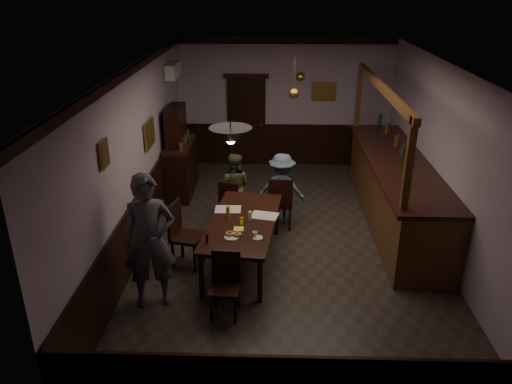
{
  "coord_description": "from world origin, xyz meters",
  "views": [
    {
      "loc": [
        -0.31,
        -7.63,
        4.25
      ],
      "look_at": [
        -0.53,
        -0.47,
        1.15
      ],
      "focal_mm": 35.0,
      "sensor_mm": 36.0,
      "label": 1
    }
  ],
  "objects_px": {
    "person_seated_right": "(282,189)",
    "coffee_cup": "(255,234)",
    "pendant_brass_far": "(300,77)",
    "soda_can": "(242,221)",
    "chair_near": "(225,281)",
    "pendant_brass_mid": "(294,93)",
    "chair_far_right": "(280,201)",
    "person_standing": "(150,242)",
    "person_seated_left": "(234,187)",
    "pendant_iron": "(231,136)",
    "sideboard": "(180,159)",
    "dining_table": "(243,224)",
    "chair_far_left": "(230,201)",
    "chair_side": "(182,232)",
    "bar_counter": "(396,190)"
  },
  "relations": [
    {
      "from": "dining_table",
      "to": "pendant_brass_mid",
      "type": "bearing_deg",
      "value": 68.46
    },
    {
      "from": "chair_near",
      "to": "sideboard",
      "type": "height_order",
      "value": "sideboard"
    },
    {
      "from": "person_seated_right",
      "to": "chair_far_right",
      "type": "bearing_deg",
      "value": 94.46
    },
    {
      "from": "chair_far_left",
      "to": "coffee_cup",
      "type": "height_order",
      "value": "chair_far_left"
    },
    {
      "from": "chair_near",
      "to": "person_standing",
      "type": "height_order",
      "value": "person_standing"
    },
    {
      "from": "person_standing",
      "to": "pendant_brass_mid",
      "type": "bearing_deg",
      "value": 43.86
    },
    {
      "from": "person_seated_right",
      "to": "coffee_cup",
      "type": "xyz_separation_m",
      "value": [
        -0.43,
        -2.02,
        0.13
      ]
    },
    {
      "from": "person_standing",
      "to": "person_seated_right",
      "type": "height_order",
      "value": "person_standing"
    },
    {
      "from": "person_seated_left",
      "to": "pendant_brass_mid",
      "type": "bearing_deg",
      "value": -146.19
    },
    {
      "from": "person_seated_right",
      "to": "pendant_brass_mid",
      "type": "height_order",
      "value": "pendant_brass_mid"
    },
    {
      "from": "sideboard",
      "to": "pendant_iron",
      "type": "distance_m",
      "value": 4.19
    },
    {
      "from": "chair_far_right",
      "to": "person_standing",
      "type": "relative_size",
      "value": 0.52
    },
    {
      "from": "chair_far_right",
      "to": "coffee_cup",
      "type": "height_order",
      "value": "chair_far_right"
    },
    {
      "from": "person_seated_left",
      "to": "soda_can",
      "type": "height_order",
      "value": "person_seated_left"
    },
    {
      "from": "chair_near",
      "to": "chair_side",
      "type": "bearing_deg",
      "value": 126.45
    },
    {
      "from": "soda_can",
      "to": "person_seated_left",
      "type": "bearing_deg",
      "value": 98.23
    },
    {
      "from": "chair_far_left",
      "to": "pendant_iron",
      "type": "relative_size",
      "value": 1.17
    },
    {
      "from": "person_standing",
      "to": "sideboard",
      "type": "distance_m",
      "value": 3.94
    },
    {
      "from": "pendant_brass_far",
      "to": "soda_can",
      "type": "bearing_deg",
      "value": -105.03
    },
    {
      "from": "chair_far_left",
      "to": "chair_side",
      "type": "height_order",
      "value": "chair_side"
    },
    {
      "from": "person_seated_right",
      "to": "sideboard",
      "type": "relative_size",
      "value": 0.72
    },
    {
      "from": "coffee_cup",
      "to": "soda_can",
      "type": "xyz_separation_m",
      "value": [
        -0.21,
        0.39,
        0.01
      ]
    },
    {
      "from": "chair_side",
      "to": "pendant_brass_mid",
      "type": "bearing_deg",
      "value": -25.64
    },
    {
      "from": "chair_near",
      "to": "soda_can",
      "type": "bearing_deg",
      "value": 86.39
    },
    {
      "from": "soda_can",
      "to": "chair_far_right",
      "type": "bearing_deg",
      "value": 65.51
    },
    {
      "from": "pendant_brass_mid",
      "to": "chair_far_right",
      "type": "bearing_deg",
      "value": -104.02
    },
    {
      "from": "bar_counter",
      "to": "pendant_brass_mid",
      "type": "distance_m",
      "value": 2.58
    },
    {
      "from": "chair_near",
      "to": "pendant_iron",
      "type": "relative_size",
      "value": 1.21
    },
    {
      "from": "chair_far_right",
      "to": "pendant_brass_far",
      "type": "xyz_separation_m",
      "value": [
        0.43,
        2.53,
        1.75
      ]
    },
    {
      "from": "chair_side",
      "to": "person_seated_right",
      "type": "distance_m",
      "value": 2.23
    },
    {
      "from": "person_seated_right",
      "to": "coffee_cup",
      "type": "bearing_deg",
      "value": 88.08
    },
    {
      "from": "chair_far_right",
      "to": "person_seated_right",
      "type": "bearing_deg",
      "value": -93.25
    },
    {
      "from": "dining_table",
      "to": "chair_near",
      "type": "height_order",
      "value": "chair_near"
    },
    {
      "from": "person_standing",
      "to": "bar_counter",
      "type": "bearing_deg",
      "value": 20.01
    },
    {
      "from": "dining_table",
      "to": "chair_side",
      "type": "distance_m",
      "value": 0.96
    },
    {
      "from": "chair_near",
      "to": "pendant_brass_mid",
      "type": "height_order",
      "value": "pendant_brass_mid"
    },
    {
      "from": "person_seated_left",
      "to": "bar_counter",
      "type": "xyz_separation_m",
      "value": [
        2.99,
        -0.06,
        -0.0
      ]
    },
    {
      "from": "person_standing",
      "to": "bar_counter",
      "type": "height_order",
      "value": "bar_counter"
    },
    {
      "from": "sideboard",
      "to": "pendant_brass_mid",
      "type": "bearing_deg",
      "value": -16.83
    },
    {
      "from": "chair_near",
      "to": "chair_side",
      "type": "distance_m",
      "value": 1.47
    },
    {
      "from": "chair_side",
      "to": "dining_table",
      "type": "bearing_deg",
      "value": -71.89
    },
    {
      "from": "soda_can",
      "to": "sideboard",
      "type": "relative_size",
      "value": 0.06
    },
    {
      "from": "chair_far_right",
      "to": "pendant_iron",
      "type": "height_order",
      "value": "pendant_iron"
    },
    {
      "from": "sideboard",
      "to": "pendant_brass_mid",
      "type": "distance_m",
      "value": 2.87
    },
    {
      "from": "soda_can",
      "to": "pendant_iron",
      "type": "relative_size",
      "value": 0.16
    },
    {
      "from": "chair_near",
      "to": "pendant_brass_mid",
      "type": "bearing_deg",
      "value": 77.79
    },
    {
      "from": "dining_table",
      "to": "person_seated_left",
      "type": "xyz_separation_m",
      "value": [
        -0.26,
        1.59,
        -0.03
      ]
    },
    {
      "from": "person_standing",
      "to": "chair_far_left",
      "type": "bearing_deg",
      "value": 55.95
    },
    {
      "from": "person_seated_right",
      "to": "pendant_brass_far",
      "type": "bearing_deg",
      "value": -90.01
    },
    {
      "from": "dining_table",
      "to": "person_seated_right",
      "type": "distance_m",
      "value": 1.61
    }
  ]
}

